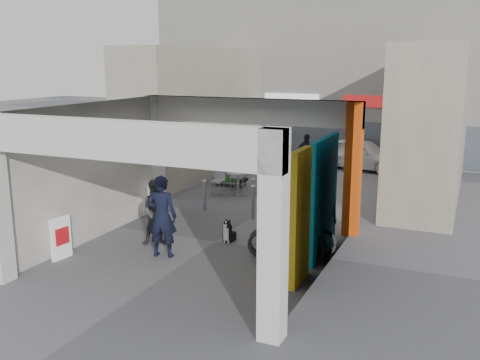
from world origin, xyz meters
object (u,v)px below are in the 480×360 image
at_px(man_crates, 307,154).
at_px(bicycle_rear, 286,239).
at_px(cafe_set, 238,183).
at_px(man_back_turned, 157,213).
at_px(bicycle_front, 292,235).
at_px(man_elderly, 321,208).
at_px(border_collie, 228,233).
at_px(man_with_dog, 162,216).
at_px(produce_stand, 230,178).
at_px(white_van, 361,154).

height_order(man_crates, bicycle_rear, man_crates).
bearing_deg(cafe_set, man_back_turned, -86.64).
bearing_deg(bicycle_front, man_elderly, -33.43).
height_order(man_crates, bicycle_front, man_crates).
bearing_deg(man_back_turned, man_crates, 50.59).
relative_size(cafe_set, man_elderly, 0.89).
xyz_separation_m(cafe_set, bicycle_front, (3.67, -5.15, 0.19)).
distance_m(man_back_turned, man_crates, 10.02).
relative_size(cafe_set, bicycle_front, 0.79).
height_order(man_back_turned, bicycle_rear, man_back_turned).
relative_size(cafe_set, border_collie, 2.60).
bearing_deg(man_elderly, man_crates, 111.28).
relative_size(man_back_turned, man_crates, 1.03).
relative_size(man_with_dog, bicycle_front, 0.95).
bearing_deg(border_collie, cafe_set, 115.93).
bearing_deg(produce_stand, border_collie, -46.92).
bearing_deg(man_elderly, man_with_dog, -140.12).
distance_m(man_crates, bicycle_front, 9.78).
bearing_deg(man_elderly, white_van, 97.79).
xyz_separation_m(border_collie, man_elderly, (2.14, 0.89, 0.66)).
bearing_deg(man_crates, cafe_set, 85.49).
relative_size(bicycle_front, white_van, 0.53).
bearing_deg(bicycle_rear, bicycle_front, -13.86).
bearing_deg(produce_stand, man_with_dog, -58.77).
bearing_deg(bicycle_rear, cafe_set, 23.13).
height_order(man_elderly, bicycle_front, man_elderly).
relative_size(man_back_turned, man_elderly, 0.92).
xyz_separation_m(man_with_dog, man_back_turned, (-0.54, 0.65, -0.14)).
bearing_deg(cafe_set, produce_stand, 127.34).
xyz_separation_m(produce_stand, man_elderly, (4.72, -4.86, 0.60)).
distance_m(man_with_dog, bicycle_rear, 2.92).
height_order(border_collie, man_with_dog, man_with_dog).
bearing_deg(bicycle_rear, man_back_turned, 82.46).
bearing_deg(produce_stand, cafe_set, -33.75).
distance_m(man_elderly, bicycle_rear, 1.67).
distance_m(border_collie, bicycle_rear, 1.94).
distance_m(produce_stand, man_with_dog, 7.47).
height_order(man_elderly, white_van, man_elderly).
distance_m(produce_stand, man_crates, 3.90).
relative_size(produce_stand, man_back_turned, 0.71).
bearing_deg(man_elderly, bicycle_rear, -100.31).
bearing_deg(produce_stand, man_crates, 79.60).
height_order(bicycle_front, bicycle_rear, bicycle_rear).
bearing_deg(bicycle_front, cafe_set, 17.34).
relative_size(man_with_dog, white_van, 0.50).
bearing_deg(bicycle_front, man_with_dog, 94.82).
relative_size(produce_stand, man_elderly, 0.65).
xyz_separation_m(produce_stand, bicycle_rear, (4.36, -6.46, 0.23)).
relative_size(produce_stand, bicycle_front, 0.58).
xyz_separation_m(cafe_set, bicycle_rear, (3.65, -5.52, 0.20)).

